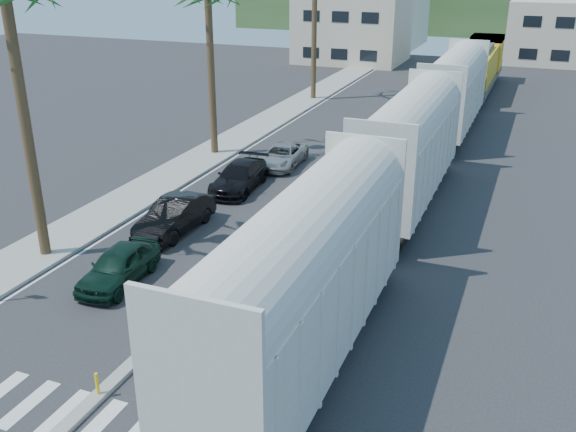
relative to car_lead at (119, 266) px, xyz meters
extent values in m
plane|color=#28282B|center=(3.60, -5.16, -0.73)|extent=(140.00, 140.00, 0.00)
cube|color=gray|center=(-4.90, 19.84, -0.66)|extent=(3.00, 90.00, 0.15)
cube|color=black|center=(7.88, 22.84, -0.70)|extent=(0.12, 100.00, 0.06)
cube|color=black|center=(9.32, 22.84, -0.70)|extent=(0.12, 100.00, 0.06)
cube|color=gray|center=(3.60, 14.84, -0.66)|extent=(0.45, 60.00, 0.15)
cylinder|color=yellow|center=(3.60, -6.16, -0.23)|extent=(0.10, 0.10, 0.70)
cylinder|color=yellow|center=(3.60, -3.16, -0.23)|extent=(0.10, 0.10, 0.70)
cylinder|color=yellow|center=(3.60, -0.16, -0.23)|extent=(0.10, 0.10, 0.70)
cylinder|color=yellow|center=(3.60, 2.84, -0.23)|extent=(0.10, 0.10, 0.70)
cylinder|color=yellow|center=(3.60, 5.84, -0.23)|extent=(0.10, 0.10, 0.70)
cylinder|color=yellow|center=(3.60, 8.84, -0.23)|extent=(0.10, 0.10, 0.70)
cylinder|color=yellow|center=(3.60, 11.84, -0.23)|extent=(0.10, 0.10, 0.70)
cylinder|color=yellow|center=(3.60, 14.84, -0.23)|extent=(0.10, 0.10, 0.70)
cylinder|color=yellow|center=(3.60, 17.84, -0.23)|extent=(0.10, 0.10, 0.70)
cylinder|color=yellow|center=(3.60, 20.84, -0.23)|extent=(0.10, 0.10, 0.70)
cylinder|color=yellow|center=(3.60, 23.84, -0.23)|extent=(0.10, 0.10, 0.70)
cylinder|color=yellow|center=(3.60, 26.84, -0.23)|extent=(0.10, 0.10, 0.70)
cylinder|color=yellow|center=(3.60, 29.84, -0.23)|extent=(0.10, 0.10, 0.70)
cylinder|color=yellow|center=(3.60, 32.84, -0.23)|extent=(0.10, 0.10, 0.70)
cylinder|color=yellow|center=(3.60, 35.84, -0.23)|extent=(0.10, 0.10, 0.70)
cube|color=silver|center=(3.60, -7.16, -0.73)|extent=(14.00, 2.20, 0.01)
cube|color=silver|center=(-3.20, 19.84, -0.73)|extent=(0.12, 90.00, 0.01)
cube|color=silver|center=(6.10, 19.84, -0.73)|extent=(0.12, 90.00, 0.01)
cube|color=beige|center=(8.60, -2.48, 1.97)|extent=(3.00, 12.88, 3.40)
cylinder|color=beige|center=(8.60, -2.48, 3.67)|extent=(2.90, 12.58, 2.90)
cube|color=black|center=(8.60, -2.48, -0.23)|extent=(2.60, 12.88, 1.00)
cube|color=beige|center=(8.60, 12.52, 1.97)|extent=(3.00, 12.88, 3.40)
cylinder|color=beige|center=(8.60, 12.52, 3.67)|extent=(2.90, 12.58, 2.90)
cube|color=black|center=(8.60, 12.52, -0.23)|extent=(2.60, 12.88, 1.00)
cube|color=beige|center=(8.60, 27.52, 1.97)|extent=(3.00, 12.88, 3.40)
cylinder|color=beige|center=(8.60, 27.52, 3.67)|extent=(2.90, 12.58, 2.90)
cube|color=black|center=(8.60, 27.52, -0.23)|extent=(2.60, 12.88, 1.00)
cube|color=#4C4C4F|center=(8.60, 43.52, 0.32)|extent=(3.00, 17.00, 0.50)
cube|color=gold|center=(8.60, 42.52, 1.87)|extent=(2.70, 12.24, 2.60)
cube|color=gold|center=(8.60, 49.30, 2.17)|extent=(3.00, 3.74, 3.20)
cube|color=black|center=(8.60, 43.52, -0.28)|extent=(2.60, 13.60, 0.90)
cylinder|color=brown|center=(-4.40, 0.84, 4.77)|extent=(0.44, 0.44, 11.00)
cylinder|color=brown|center=(-4.70, 16.84, 4.27)|extent=(0.44, 0.44, 10.00)
cylinder|color=brown|center=(-4.40, 34.84, 5.27)|extent=(0.44, 0.44, 12.00)
cube|color=beige|center=(-7.40, 56.84, 3.27)|extent=(12.00, 10.00, 8.00)
cube|color=beige|center=(-9.40, 72.84, 4.27)|extent=(14.00, 12.00, 10.00)
cube|color=beige|center=(15.60, 64.84, 2.77)|extent=(12.00, 10.00, 7.00)
imported|color=black|center=(0.00, 0.00, 0.00)|extent=(2.32, 4.53, 1.46)
imported|color=black|center=(-0.57, 5.13, 0.06)|extent=(1.91, 4.91, 1.59)
imported|color=black|center=(-0.32, 11.43, 0.00)|extent=(2.80, 5.34, 1.46)
imported|color=#9DA0A2|center=(0.27, 16.16, -0.08)|extent=(2.64, 4.91, 1.30)
imported|color=#9EA0A5|center=(5.09, -4.40, -0.20)|extent=(1.31, 2.24, 1.07)
imported|color=silver|center=(4.99, -4.40, 0.75)|extent=(0.81, 0.65, 1.85)
camera|label=1|loc=(14.39, -18.30, 11.30)|focal=40.00mm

